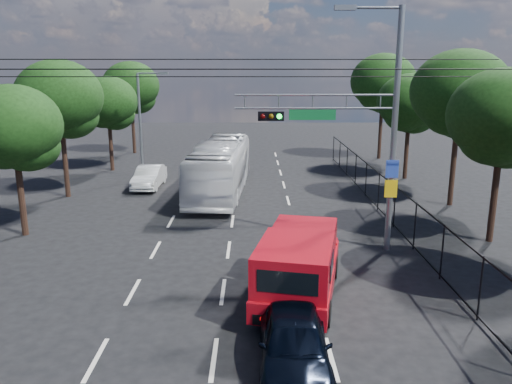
{
  "coord_description": "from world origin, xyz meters",
  "views": [
    {
      "loc": [
        1.0,
        -11.34,
        7.13
      ],
      "look_at": [
        1.12,
        6.52,
        2.8
      ],
      "focal_mm": 35.0,
      "sensor_mm": 36.0,
      "label": 1
    }
  ],
  "objects_px": {
    "signal_mast": "(364,121)",
    "red_pickup": "(299,263)",
    "white_bus": "(220,167)",
    "navy_hatchback": "(294,342)",
    "white_van": "(149,177)"
  },
  "relations": [
    {
      "from": "signal_mast",
      "to": "red_pickup",
      "type": "bearing_deg",
      "value": -122.08
    },
    {
      "from": "white_van",
      "to": "navy_hatchback",
      "type": "bearing_deg",
      "value": -67.5
    },
    {
      "from": "navy_hatchback",
      "to": "white_van",
      "type": "relative_size",
      "value": 1.03
    },
    {
      "from": "navy_hatchback",
      "to": "white_van",
      "type": "distance_m",
      "value": 21.09
    },
    {
      "from": "red_pickup",
      "to": "white_bus",
      "type": "distance_m",
      "value": 14.69
    },
    {
      "from": "signal_mast",
      "to": "white_van",
      "type": "height_order",
      "value": "signal_mast"
    },
    {
      "from": "signal_mast",
      "to": "red_pickup",
      "type": "height_order",
      "value": "signal_mast"
    },
    {
      "from": "red_pickup",
      "to": "white_bus",
      "type": "xyz_separation_m",
      "value": [
        -3.41,
        14.28,
        0.38
      ]
    },
    {
      "from": "red_pickup",
      "to": "white_van",
      "type": "xyz_separation_m",
      "value": [
        -7.98,
        15.77,
        -0.51
      ]
    },
    {
      "from": "white_bus",
      "to": "white_van",
      "type": "height_order",
      "value": "white_bus"
    },
    {
      "from": "white_bus",
      "to": "white_van",
      "type": "relative_size",
      "value": 2.71
    },
    {
      "from": "navy_hatchback",
      "to": "white_bus",
      "type": "xyz_separation_m",
      "value": [
        -2.93,
        18.22,
        0.84
      ]
    },
    {
      "from": "red_pickup",
      "to": "white_van",
      "type": "bearing_deg",
      "value": 116.83
    },
    {
      "from": "white_van",
      "to": "signal_mast",
      "type": "bearing_deg",
      "value": -44.65
    },
    {
      "from": "red_pickup",
      "to": "white_van",
      "type": "height_order",
      "value": "red_pickup"
    }
  ]
}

